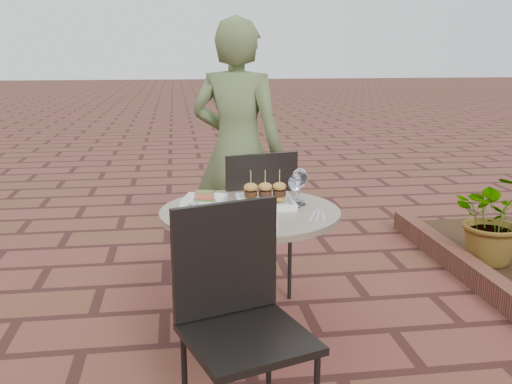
{
  "coord_description": "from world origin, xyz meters",
  "views": [
    {
      "loc": [
        -0.31,
        -2.74,
        1.5
      ],
      "look_at": [
        0.07,
        -0.03,
        0.82
      ],
      "focal_mm": 40.0,
      "sensor_mm": 36.0,
      "label": 1
    }
  ],
  "objects": [
    {
      "name": "plate_sliders",
      "position": [
        0.13,
        0.05,
        0.77
      ],
      "size": [
        0.29,
        0.29,
        0.18
      ],
      "rotation": [
        0.0,
        0.0,
        -0.02
      ],
      "color": "silver",
      "rests_on": "cafe_table"
    },
    {
      "name": "steel_ramekin",
      "position": [
        -0.24,
        -0.01,
        0.75
      ],
      "size": [
        0.07,
        0.07,
        0.04
      ],
      "primitive_type": "cylinder",
      "rotation": [
        0.0,
        0.0,
        -0.32
      ],
      "color": "silver",
      "rests_on": "cafe_table"
    },
    {
      "name": "wine_glass_far",
      "position": [
        0.32,
        0.13,
        0.85
      ],
      "size": [
        0.07,
        0.07,
        0.17
      ],
      "color": "white",
      "rests_on": "cafe_table"
    },
    {
      "name": "cafe_table",
      "position": [
        0.04,
        -0.03,
        0.48
      ],
      "size": [
        0.9,
        0.9,
        0.73
      ],
      "color": "gray",
      "rests_on": "ground"
    },
    {
      "name": "wine_glass_right",
      "position": [
        0.27,
        -0.0,
        0.85
      ],
      "size": [
        0.07,
        0.07,
        0.17
      ],
      "color": "white",
      "rests_on": "cafe_table"
    },
    {
      "name": "plate_tuna",
      "position": [
        -0.0,
        -0.3,
        0.75
      ],
      "size": [
        0.29,
        0.29,
        0.03
      ],
      "rotation": [
        0.0,
        0.0,
        -0.16
      ],
      "color": "silver",
      "rests_on": "cafe_table"
    },
    {
      "name": "cutlery_set",
      "position": [
        0.34,
        -0.2,
        0.73
      ],
      "size": [
        0.14,
        0.22,
        0.0
      ],
      "primitive_type": null,
      "rotation": [
        0.0,
        0.0,
        -0.26
      ],
      "color": "silver",
      "rests_on": "cafe_table"
    },
    {
      "name": "chair_near",
      "position": [
        -0.1,
        -0.72,
        0.55
      ],
      "size": [
        0.56,
        0.56,
        0.93
      ],
      "rotation": [
        0.0,
        0.0,
        0.32
      ],
      "color": "black",
      "rests_on": "ground"
    },
    {
      "name": "plate_salmon",
      "position": [
        -0.18,
        0.15,
        0.75
      ],
      "size": [
        0.26,
        0.26,
        0.06
      ],
      "rotation": [
        0.0,
        0.0,
        -0.25
      ],
      "color": "silver",
      "rests_on": "cafe_table"
    },
    {
      "name": "wine_glass_mid",
      "position": [
        0.3,
        0.04,
        0.86
      ],
      "size": [
        0.08,
        0.08,
        0.19
      ],
      "color": "white",
      "rests_on": "cafe_table"
    },
    {
      "name": "diner",
      "position": [
        0.08,
        0.96,
        0.86
      ],
      "size": [
        0.74,
        0.63,
        1.72
      ],
      "primitive_type": "imported",
      "rotation": [
        0.0,
        0.0,
        2.71
      ],
      "color": "#4C5D33",
      "rests_on": "ground"
    },
    {
      "name": "ground",
      "position": [
        0.0,
        0.0,
        0.0
      ],
      "size": [
        60.0,
        60.0,
        0.0
      ],
      "primitive_type": "plane",
      "color": "brown",
      "rests_on": "ground"
    },
    {
      "name": "chair_far",
      "position": [
        0.14,
        0.53,
        0.55
      ],
      "size": [
        0.54,
        0.54,
        0.93
      ],
      "rotation": [
        0.0,
        0.0,
        3.4
      ],
      "color": "black",
      "rests_on": "ground"
    },
    {
      "name": "potted_plant_a",
      "position": [
        1.85,
        0.76,
        0.39
      ],
      "size": [
        0.72,
        0.67,
        0.65
      ],
      "primitive_type": "imported",
      "rotation": [
        0.0,
        0.0,
        -0.34
      ],
      "color": "#33662D",
      "rests_on": "mulch_bed"
    },
    {
      "name": "planter_curb",
      "position": [
        1.6,
        0.3,
        0.07
      ],
      "size": [
        0.12,
        3.0,
        0.15
      ],
      "primitive_type": "cube",
      "color": "brown",
      "rests_on": "ground"
    }
  ]
}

